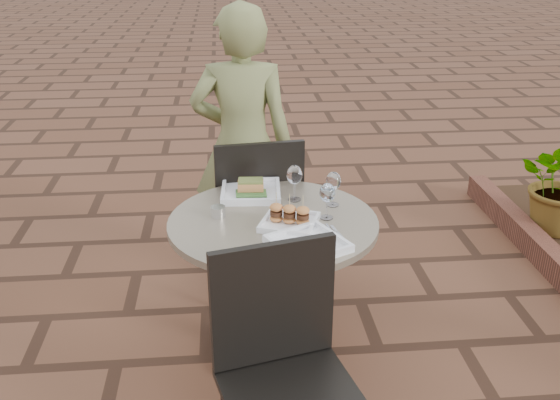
{
  "coord_description": "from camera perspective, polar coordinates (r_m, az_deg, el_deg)",
  "views": [
    {
      "loc": [
        -0.29,
        -2.42,
        1.89
      ],
      "look_at": [
        -0.07,
        -0.02,
        0.82
      ],
      "focal_mm": 40.0,
      "sensor_mm": 36.0,
      "label": 1
    }
  ],
  "objects": [
    {
      "name": "cutlery_set",
      "position": [
        2.54,
        4.85,
        -3.16
      ],
      "size": [
        0.12,
        0.21,
        0.0
      ],
      "primitive_type": null,
      "rotation": [
        0.0,
        0.0,
        0.15
      ],
      "color": "silver",
      "rests_on": "cafe_table"
    },
    {
      "name": "cafe_table",
      "position": [
        2.78,
        -0.62,
        -6.37
      ],
      "size": [
        0.9,
        0.9,
        0.73
      ],
      "color": "gray",
      "rests_on": "ground"
    },
    {
      "name": "steel_ramekin",
      "position": [
        2.69,
        -5.67,
        -1.07
      ],
      "size": [
        0.08,
        0.08,
        0.05
      ],
      "primitive_type": "cylinder",
      "rotation": [
        0.0,
        0.0,
        0.22
      ],
      "color": "silver",
      "rests_on": "cafe_table"
    },
    {
      "name": "plate_sliders",
      "position": [
        2.6,
        0.87,
        -1.69
      ],
      "size": [
        0.28,
        0.28,
        0.14
      ],
      "rotation": [
        0.0,
        0.0,
        -0.37
      ],
      "color": "white",
      "rests_on": "cafe_table"
    },
    {
      "name": "wine_glass_mid",
      "position": [
        2.81,
        1.34,
        2.24
      ],
      "size": [
        0.07,
        0.07,
        0.17
      ],
      "color": "white",
      "rests_on": "cafe_table"
    },
    {
      "name": "wine_glass_right",
      "position": [
        2.64,
        4.35,
        0.56
      ],
      "size": [
        0.07,
        0.07,
        0.16
      ],
      "color": "white",
      "rests_on": "cafe_table"
    },
    {
      "name": "chair_near",
      "position": [
        2.17,
        0.31,
        -14.16
      ],
      "size": [
        0.53,
        0.53,
        0.93
      ],
      "rotation": [
        0.0,
        0.0,
        0.24
      ],
      "color": "black",
      "rests_on": "ground"
    },
    {
      "name": "diner",
      "position": [
        3.45,
        -3.45,
        5.0
      ],
      "size": [
        0.59,
        0.42,
        1.54
      ],
      "primitive_type": "imported",
      "rotation": [
        0.0,
        0.0,
        3.06
      ],
      "color": "olive",
      "rests_on": "ground"
    },
    {
      "name": "plate_salmon",
      "position": [
        2.9,
        -2.68,
        0.89
      ],
      "size": [
        0.29,
        0.29,
        0.07
      ],
      "rotation": [
        0.0,
        0.0,
        -0.06
      ],
      "color": "white",
      "rests_on": "cafe_table"
    },
    {
      "name": "plate_tuna",
      "position": [
        2.44,
        2.55,
        -3.99
      ],
      "size": [
        0.35,
        0.35,
        0.03
      ],
      "rotation": [
        0.0,
        0.0,
        0.46
      ],
      "color": "white",
      "rests_on": "cafe_table"
    },
    {
      "name": "chair_far",
      "position": [
        3.22,
        -2.13,
        -0.61
      ],
      "size": [
        0.49,
        0.49,
        0.93
      ],
      "rotation": [
        0.0,
        0.0,
        3.26
      ],
      "color": "black",
      "rests_on": "ground"
    },
    {
      "name": "wine_glass_far",
      "position": [
        2.77,
        4.91,
        1.66
      ],
      "size": [
        0.07,
        0.07,
        0.16
      ],
      "color": "white",
      "rests_on": "cafe_table"
    },
    {
      "name": "ground",
      "position": [
        3.08,
        1.2,
        -13.87
      ],
      "size": [
        60.0,
        60.0,
        0.0
      ],
      "primitive_type": "plane",
      "color": "brown",
      "rests_on": "ground"
    }
  ]
}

